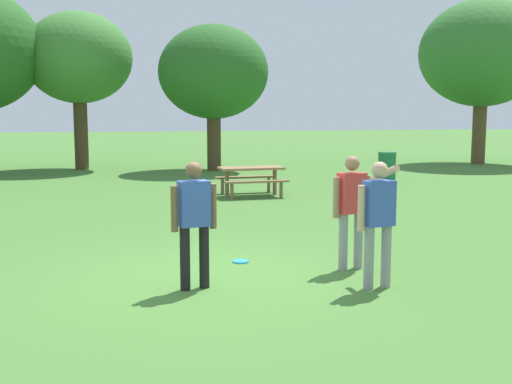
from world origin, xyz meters
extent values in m
plane|color=#447530|center=(0.00, 0.00, 0.00)|extent=(120.00, 120.00, 0.00)
cylinder|color=black|center=(-0.38, -0.53, 0.41)|extent=(0.13, 0.13, 0.82)
cylinder|color=black|center=(-0.13, -0.47, 0.41)|extent=(0.13, 0.13, 0.82)
cube|color=#3856B7|center=(-0.25, -0.50, 1.11)|extent=(0.42, 0.31, 0.58)
sphere|color=brown|center=(-0.25, -0.50, 1.53)|extent=(0.21, 0.21, 0.21)
cylinder|color=brown|center=(-0.50, -0.56, 1.06)|extent=(0.09, 0.09, 0.58)
cylinder|color=brown|center=(0.00, -0.43, 1.06)|extent=(0.09, 0.09, 0.58)
cylinder|color=gray|center=(2.18, 0.12, 0.41)|extent=(0.13, 0.13, 0.82)
cylinder|color=gray|center=(1.93, 0.06, 0.41)|extent=(0.13, 0.13, 0.82)
cube|color=#D83838|center=(2.06, 0.09, 1.11)|extent=(0.42, 0.31, 0.58)
sphere|color=#9E7051|center=(2.06, 0.09, 1.53)|extent=(0.21, 0.21, 0.21)
cylinder|color=#9E7051|center=(2.31, 0.15, 1.06)|extent=(0.09, 0.09, 0.58)
cylinder|color=#9E7051|center=(1.81, 0.02, 1.06)|extent=(0.09, 0.09, 0.58)
cylinder|color=gray|center=(1.93, -0.94, 0.41)|extent=(0.13, 0.13, 0.82)
cylinder|color=gray|center=(2.19, -0.89, 0.41)|extent=(0.13, 0.13, 0.82)
cube|color=#3856B7|center=(2.06, -0.92, 1.11)|extent=(0.42, 0.29, 0.58)
sphere|color=tan|center=(2.06, -0.92, 1.53)|extent=(0.21, 0.21, 0.21)
cylinder|color=tan|center=(1.81, -0.97, 1.06)|extent=(0.09, 0.09, 0.58)
cylinder|color=tan|center=(2.26, -0.60, 1.45)|extent=(0.20, 0.58, 0.28)
cylinder|color=#2D9EDB|center=(0.57, 0.80, 0.01)|extent=(0.25, 0.25, 0.03)
cube|color=olive|center=(2.12, 8.13, 0.74)|extent=(1.75, 0.88, 0.06)
cube|color=olive|center=(2.16, 7.56, 0.44)|extent=(1.71, 0.38, 0.05)
cube|color=olive|center=(2.08, 8.71, 0.44)|extent=(1.71, 0.38, 0.05)
cylinder|color=olive|center=(1.46, 8.09, 0.35)|extent=(0.11, 0.11, 0.71)
cylinder|color=olive|center=(1.50, 7.51, 0.21)|extent=(0.09, 0.09, 0.41)
cylinder|color=olive|center=(1.42, 8.67, 0.21)|extent=(0.09, 0.09, 0.41)
cylinder|color=olive|center=(2.78, 8.18, 0.35)|extent=(0.11, 0.11, 0.71)
cylinder|color=olive|center=(2.82, 7.60, 0.21)|extent=(0.09, 0.09, 0.41)
cylinder|color=olive|center=(2.74, 8.76, 0.21)|extent=(0.09, 0.09, 0.41)
cylinder|color=#1E663D|center=(7.00, 10.55, 0.45)|extent=(0.56, 0.56, 0.90)
cylinder|color=#287A4B|center=(7.00, 10.55, 0.93)|extent=(0.59, 0.59, 0.06)
cylinder|color=#4C3823|center=(-2.90, 16.92, 1.57)|extent=(0.52, 0.52, 3.14)
ellipsoid|color=#3D7A33|center=(-2.90, 16.92, 4.26)|extent=(4.07, 4.07, 3.46)
cylinder|color=#4C3823|center=(2.07, 15.44, 1.28)|extent=(0.52, 0.52, 2.56)
ellipsoid|color=#286023|center=(2.07, 15.44, 3.69)|extent=(4.11, 4.11, 3.49)
cylinder|color=brown|center=(13.50, 16.21, 1.60)|extent=(0.57, 0.57, 3.20)
ellipsoid|color=#33702D|center=(13.50, 16.21, 4.64)|extent=(5.24, 5.24, 4.45)
camera|label=1|loc=(-1.01, -8.43, 2.29)|focal=44.48mm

